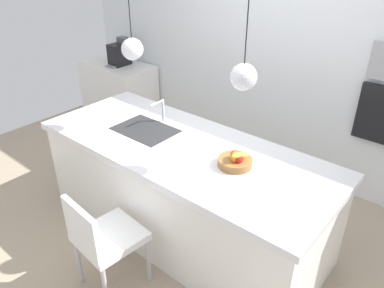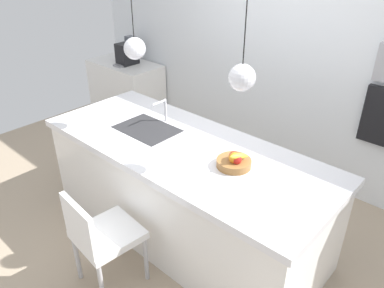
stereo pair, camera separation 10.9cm
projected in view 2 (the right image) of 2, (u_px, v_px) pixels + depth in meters
floor at (184, 229)px, 3.62m from camera, size 6.60×6.60×0.00m
back_wall at (288, 60)px, 4.05m from camera, size 6.00×0.10×2.60m
kitchen_island at (184, 190)px, 3.39m from camera, size 2.65×1.07×0.93m
sink_basin at (147, 129)px, 3.44m from camera, size 0.56×0.40×0.02m
faucet at (163, 108)px, 3.51m from camera, size 0.02×0.17×0.22m
fruit_bowl at (234, 161)px, 2.85m from camera, size 0.27×0.27×0.15m
side_counter at (127, 91)px, 5.65m from camera, size 1.10×0.60×0.87m
coffee_machine at (127, 53)px, 5.31m from camera, size 0.20×0.35×0.38m
chair_near at (100, 235)px, 2.82m from camera, size 0.48×0.50×0.87m
pendant_light_left at (135, 48)px, 3.14m from camera, size 0.19×0.19×0.79m
pendant_light_right at (242, 77)px, 2.49m from camera, size 0.19×0.19×0.79m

